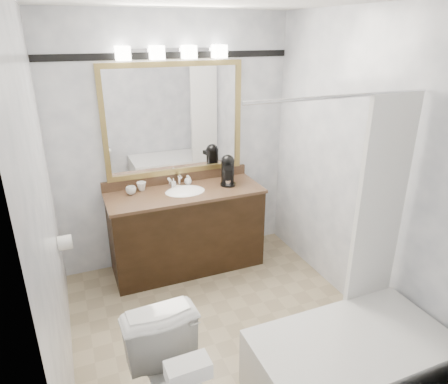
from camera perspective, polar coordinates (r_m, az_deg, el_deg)
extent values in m
cube|color=tan|center=(3.55, 0.05, -18.68)|extent=(2.40, 2.60, 0.01)
cube|color=white|center=(4.07, -7.00, 6.76)|extent=(2.40, 0.01, 2.50)
cube|color=white|center=(1.89, 15.73, -12.99)|extent=(2.40, 0.01, 2.50)
cube|color=white|center=(2.71, -24.26, -3.05)|extent=(0.01, 2.60, 2.50)
cube|color=white|center=(3.50, 18.63, 3.25)|extent=(0.01, 2.60, 2.50)
cube|color=black|center=(4.11, -5.36, -5.58)|extent=(1.50, 0.55, 0.82)
cube|color=brown|center=(3.94, -5.58, -0.09)|extent=(1.53, 0.58, 0.03)
cube|color=brown|center=(4.16, -6.71, 2.04)|extent=(1.53, 0.03, 0.10)
ellipsoid|color=white|center=(3.94, -5.57, -0.29)|extent=(0.44, 0.34, 0.14)
cube|color=#A88E4C|center=(3.92, -7.44, 17.68)|extent=(1.40, 0.04, 0.05)
cube|color=#A88E4C|center=(4.13, -6.73, 2.99)|extent=(1.40, 0.04, 0.05)
cube|color=#A88E4C|center=(3.87, -16.85, 9.02)|extent=(0.05, 0.04, 1.00)
cube|color=#A88E4C|center=(4.21, 1.96, 10.93)|extent=(0.05, 0.04, 1.00)
cube|color=white|center=(3.99, -7.09, 10.16)|extent=(1.30, 0.01, 1.00)
cube|color=silver|center=(3.90, -7.50, 19.50)|extent=(0.90, 0.05, 0.03)
cube|color=white|center=(3.76, -14.26, 18.66)|extent=(0.12, 0.12, 0.12)
cube|color=white|center=(3.81, -9.57, 19.04)|extent=(0.12, 0.12, 0.12)
cube|color=white|center=(3.89, -5.02, 19.30)|extent=(0.12, 0.12, 0.12)
cube|color=white|center=(3.99, -0.67, 19.44)|extent=(0.12, 0.12, 0.12)
cube|color=black|center=(3.92, -7.56, 18.78)|extent=(2.40, 0.01, 0.06)
cube|color=white|center=(3.03, 17.51, -22.60)|extent=(1.30, 0.72, 0.45)
cylinder|color=silver|center=(2.52, 16.54, 12.96)|extent=(1.30, 0.02, 0.02)
cube|color=white|center=(2.99, 21.41, -1.87)|extent=(0.40, 0.04, 1.55)
cylinder|color=white|center=(3.54, -21.77, -6.72)|extent=(0.11, 0.12, 0.12)
cube|color=white|center=(2.04, -5.16, -23.96)|extent=(0.21, 0.12, 0.09)
cylinder|color=black|center=(4.07, 0.57, 1.11)|extent=(0.16, 0.16, 0.02)
cylinder|color=black|center=(4.08, 0.52, 2.88)|extent=(0.13, 0.13, 0.23)
sphere|color=black|center=(4.04, 0.53, 4.42)|extent=(0.14, 0.14, 0.14)
cube|color=black|center=(3.98, 0.60, 3.57)|extent=(0.11, 0.11, 0.04)
cylinder|color=silver|center=(4.04, 0.59, 1.37)|extent=(0.05, 0.05, 0.05)
imported|color=white|center=(3.93, -13.14, 0.22)|extent=(0.12, 0.12, 0.08)
imported|color=white|center=(4.01, -11.71, 0.82)|extent=(0.10, 0.10, 0.08)
imported|color=white|center=(4.01, -7.21, 1.25)|extent=(0.05, 0.05, 0.10)
imported|color=white|center=(4.09, -5.18, 1.75)|extent=(0.09, 0.09, 0.10)
cube|color=beige|center=(4.02, -6.72, 0.76)|extent=(0.08, 0.07, 0.02)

